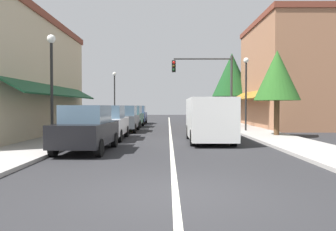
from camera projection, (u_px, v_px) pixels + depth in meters
ground_plane at (169, 129)px, 24.53m from camera, size 80.00×80.00×0.00m
sidewalk_left at (95, 129)px, 24.51m from camera, size 2.60×56.00×0.12m
sidewalk_right at (243, 129)px, 24.55m from camera, size 2.60×56.00×0.12m
lane_center_stripe at (169, 129)px, 24.53m from camera, size 0.14×52.00×0.01m
storefront_left_block at (8, 76)px, 18.41m from camera, size 5.77×14.20×6.83m
storefront_right_block at (287, 75)px, 26.43m from camera, size 6.67×10.20×8.50m
parked_car_nearest_left at (86, 129)px, 12.54m from camera, size 1.87×4.15×1.77m
parked_car_second_left at (107, 123)px, 17.08m from camera, size 1.81×4.12×1.77m
parked_car_third_left at (123, 119)px, 22.29m from camera, size 1.82×4.12×1.77m
parked_car_far_left at (130, 116)px, 27.04m from camera, size 1.86×4.14×1.77m
parked_car_distant_left at (136, 115)px, 32.01m from camera, size 1.82×4.12×1.77m
van_in_lane at (208, 118)px, 15.86m from camera, size 2.03×5.19×2.12m
traffic_signal_mast_arm at (210, 79)px, 25.61m from camera, size 4.74×0.50×5.65m
street_lamp_left_near at (50, 71)px, 13.93m from camera, size 0.36×0.36×4.76m
street_lamp_right_mid at (245, 82)px, 21.79m from camera, size 0.36×0.36×4.93m
street_lamp_left_far at (114, 89)px, 30.59m from camera, size 0.36×0.36×4.90m
tree_right_near at (276, 76)px, 18.33m from camera, size 2.53×2.53×4.84m
tree_right_far at (231, 75)px, 32.39m from camera, size 3.84×3.84×6.92m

